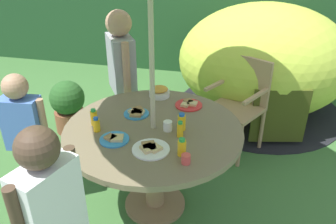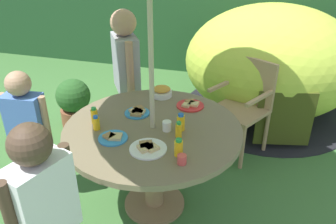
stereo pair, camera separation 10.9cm
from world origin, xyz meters
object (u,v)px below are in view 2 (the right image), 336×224
Objects in this scene: wooden_chair at (245,101)px; potted_plant at (74,103)px; juice_bottle_near_left at (179,148)px; juice_bottle_front_edge at (181,122)px; cup_near at (182,159)px; juice_bottle_far_left at (96,123)px; dome_tent at (271,62)px; plate_center_back at (190,105)px; juice_bottle_mid_right at (94,116)px; child_in_blue_shirt at (26,120)px; child_in_grey_shirt at (126,63)px; garden_table at (153,143)px; child_in_white_shirt at (43,200)px; plate_mid_left at (148,148)px; plate_near_right at (137,112)px; plate_center_front at (113,137)px; cup_far at (167,126)px; snack_bowl at (162,92)px; juice_bottle_far_right at (179,130)px.

wooden_chair is 1.59× the size of potted_plant.
juice_bottle_near_left is (1.52, -1.26, 0.50)m from potted_plant.
juice_bottle_front_edge is 0.41m from cup_near.
dome_tent is at bearing 59.89° from juice_bottle_far_left.
wooden_chair is at bearing 78.10° from cup_near.
juice_bottle_mid_right reaches higher than plate_center_back.
child_in_blue_shirt is 0.59m from juice_bottle_mid_right.
child_in_grey_shirt is 22.81× the size of cup_near.
garden_table is at bearing -125.20° from dome_tent.
wooden_chair is 8.57× the size of juice_bottle_far_left.
juice_bottle_front_edge is at bearing -10.14° from child_in_white_shirt.
plate_mid_left is (-0.56, -1.34, 0.22)m from wooden_chair.
juice_bottle_far_left is at bearing -24.08° from child_in_grey_shirt.
plate_near_right and plate_center_front have the same top height.
juice_bottle_front_edge is 1.79× the size of cup_far.
juice_bottle_far_right is at bearing -63.39° from snack_bowl.
juice_bottle_near_left reaches higher than juice_bottle_far_right.
plate_center_back is at bearing 27.04° from child_in_grey_shirt.
child_in_blue_shirt is 5.71× the size of plate_near_right.
juice_bottle_front_edge is at bearing 20.34° from cup_far.
garden_table is 0.21m from cup_far.
dome_tent is at bearing 67.81° from plate_center_back.
juice_bottle_near_left reaches higher than potted_plant.
garden_table is 0.30m from juice_bottle_far_right.
child_in_blue_shirt is 1.13m from snack_bowl.
juice_bottle_near_left reaches higher than garden_table.
juice_bottle_near_left reaches higher than cup_near.
cup_far reaches higher than cup_near.
plate_mid_left is (0.59, -1.12, -0.14)m from child_in_grey_shirt.
cup_near reaches higher than plate_mid_left.
child_in_white_shirt is (0.94, -1.91, 0.49)m from potted_plant.
juice_bottle_mid_right is (-0.64, -0.46, 0.05)m from plate_center_back.
wooden_chair is 0.67× the size of child_in_grey_shirt.
plate_center_front is 3.33× the size of cup_near.
wooden_chair is at bearing 68.67° from juice_bottle_front_edge.
plate_near_right is at bearing 148.70° from juice_bottle_far_right.
plate_center_front is at bearing 167.92° from plate_mid_left.
cup_far is at bearing 4.71° from child_in_grey_shirt.
child_in_grey_shirt is 5.62× the size of plate_mid_left.
potted_plant is at bearing 144.18° from cup_far.
plate_center_back is at bearing 78.63° from plate_mid_left.
child_in_white_shirt reaches higher than potted_plant.
juice_bottle_far_left is at bearing 151.89° from plate_center_front.
child_in_blue_shirt is (-1.86, -2.08, 0.07)m from dome_tent.
plate_center_front is at bearing 11.11° from child_in_white_shirt.
dome_tent reaches higher than juice_bottle_front_edge.
juice_bottle_near_left is (0.35, -0.82, 0.02)m from snack_bowl.
child_in_white_shirt reaches higher than plate_center_front.
wooden_chair is 1.21m from cup_far.
cup_far is (-0.16, 0.28, -0.02)m from juice_bottle_near_left.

